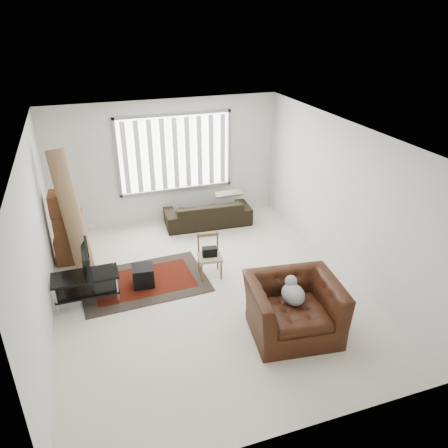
# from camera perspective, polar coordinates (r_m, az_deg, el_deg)

# --- Properties ---
(room) EXTENTS (6.00, 6.02, 2.71)m
(room) POSITION_cam_1_polar(r_m,az_deg,el_deg) (7.21, -3.33, 5.27)
(room) COLOR beige
(room) RESTS_ON ground
(persian_rug) EXTENTS (2.21, 1.52, 0.02)m
(persian_rug) POSITION_cam_1_polar(r_m,az_deg,el_deg) (7.91, -10.35, -7.40)
(persian_rug) COLOR black
(persian_rug) RESTS_ON ground
(tv_stand) EXTENTS (1.05, 0.47, 0.52)m
(tv_stand) POSITION_cam_1_polar(r_m,az_deg,el_deg) (7.44, -17.60, -7.30)
(tv_stand) COLOR black
(tv_stand) RESTS_ON ground
(tv) EXTENTS (0.11, 0.85, 0.49)m
(tv) POSITION_cam_1_polar(r_m,az_deg,el_deg) (7.24, -18.01, -4.73)
(tv) COLOR black
(tv) RESTS_ON tv_stand
(subwoofer) EXTENTS (0.39, 0.39, 0.36)m
(subwoofer) POSITION_cam_1_polar(r_m,az_deg,el_deg) (7.73, -10.50, -6.65)
(subwoofer) COLOR black
(subwoofer) RESTS_ON persian_rug
(moving_boxes) EXTENTS (0.59, 0.55, 1.39)m
(moving_boxes) POSITION_cam_1_polar(r_m,az_deg,el_deg) (8.63, -19.65, -0.70)
(moving_boxes) COLOR brown
(moving_boxes) RESTS_ON ground
(white_flatpack) EXTENTS (0.53, 0.28, 0.65)m
(white_flatpack) POSITION_cam_1_polar(r_m,az_deg,el_deg) (8.84, -19.35, -2.36)
(white_flatpack) COLOR silver
(white_flatpack) RESTS_ON ground
(rolled_rug) EXTENTS (0.64, 0.97, 2.24)m
(rolled_rug) POSITION_cam_1_polar(r_m,az_deg,el_deg) (8.16, -19.34, 1.47)
(rolled_rug) COLOR brown
(rolled_rug) RESTS_ON ground
(sofa) EXTENTS (1.93, 0.93, 0.73)m
(sofa) POSITION_cam_1_polar(r_m,az_deg,el_deg) (9.65, -2.14, 1.94)
(sofa) COLOR black
(sofa) RESTS_ON ground
(side_chair) EXTENTS (0.46, 0.46, 0.77)m
(side_chair) POSITION_cam_1_polar(r_m,az_deg,el_deg) (7.77, -1.91, -3.96)
(side_chair) COLOR #867858
(side_chair) RESTS_ON ground
(armchair) EXTENTS (1.44, 1.29, 0.97)m
(armchair) POSITION_cam_1_polar(r_m,az_deg,el_deg) (6.52, 9.11, -10.36)
(armchair) COLOR #32160A
(armchair) RESTS_ON ground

